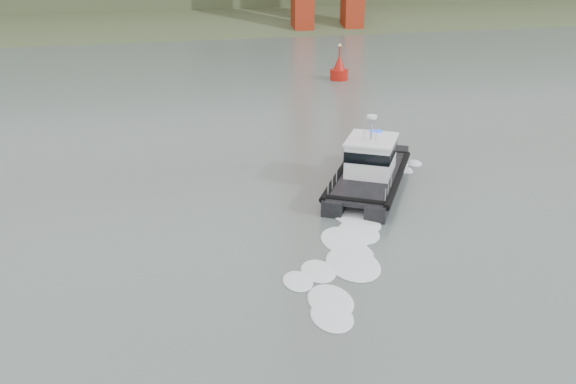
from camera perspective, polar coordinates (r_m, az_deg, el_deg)
name	(u,v)px	position (r m, az deg, el deg)	size (l,w,h in m)	color
ground	(330,302)	(28.27, 3.75, -9.72)	(400.00, 400.00, 0.00)	#495752
patrol_boat	(369,170)	(39.87, 7.24, 1.98)	(8.07, 10.39, 4.81)	black
nav_buoy	(339,70)	(69.50, 4.56, 10.78)	(1.92, 1.92, 4.00)	#A1130B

